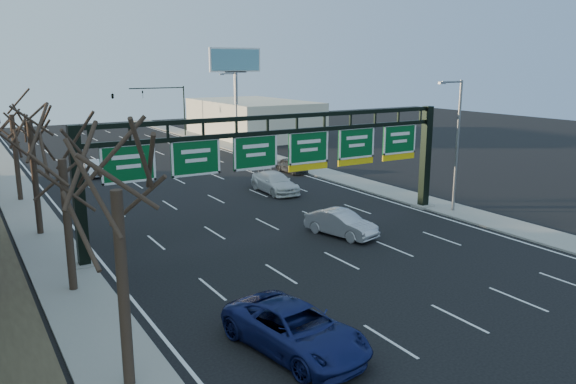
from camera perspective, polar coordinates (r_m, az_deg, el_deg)
ground at (r=28.26m, az=7.85°, el=-8.09°), size 160.00×160.00×0.00m
sidewalk_left at (r=41.78m, az=-24.76°, el=-2.15°), size 3.00×120.00×0.12m
sidewalk_right at (r=51.04m, az=4.96°, el=1.57°), size 3.00×120.00×0.12m
lane_markings at (r=44.87m, az=-8.38°, el=-0.18°), size 21.60×120.00×0.01m
sign_gantry at (r=33.49m, az=-0.32°, el=3.57°), size 24.60×1.20×7.20m
building_right_distant at (r=79.76m, az=-3.60°, el=7.47°), size 12.00×20.00×5.00m
tree_near at (r=17.04m, az=-17.30°, el=3.57°), size 3.60×3.60×8.86m
tree_gantry at (r=25.85m, az=-22.19°, el=5.39°), size 3.60×3.60×8.48m
tree_mid at (r=35.66m, az=-24.97°, el=8.17°), size 3.60×3.60×9.24m
tree_far at (r=45.61m, az=-26.42°, el=8.35°), size 3.60×3.60×8.86m
streetlight_near at (r=39.70m, az=16.72°, el=5.16°), size 2.15×0.22×9.00m
streetlight_far at (r=67.27m, az=-5.38°, el=8.63°), size 2.15×0.22×9.00m
billboard_right at (r=72.68m, az=-5.37°, el=12.09°), size 7.00×0.50×12.00m
traffic_signal_mast at (r=78.78m, az=-14.75°, el=9.19°), size 10.16×0.54×7.00m
car_blue_suv at (r=20.61m, az=0.76°, el=-13.74°), size 3.76×6.37×1.66m
car_silver_sedan at (r=33.66m, az=5.41°, el=-3.20°), size 2.74×4.87×1.52m
car_white_wagon at (r=44.82m, az=-1.35°, el=0.97°), size 2.39×5.51×1.58m
car_grey_far at (r=52.98m, az=0.35°, el=2.72°), size 1.65×3.98×1.35m
car_silver_distant at (r=54.49m, az=-19.17°, el=2.31°), size 1.91×4.38×1.40m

